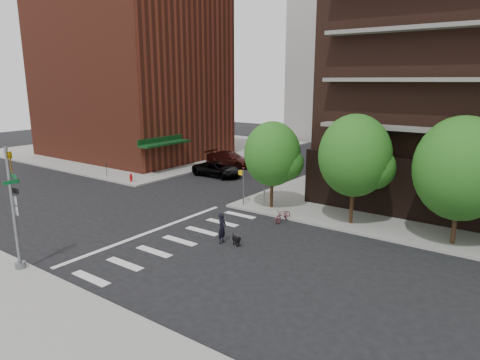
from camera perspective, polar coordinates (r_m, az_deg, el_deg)
The scene contains 17 objects.
ground at distance 27.44m, azimuth -12.61°, elevation -6.57°, with size 120.00×120.00×0.00m, color black.
sidewalk_nw at distance 60.49m, azimuth -11.45°, elevation 4.33°, with size 31.00×33.00×0.15m, color gray.
crosswalk at distance 25.91m, azimuth -9.34°, elevation -7.61°, with size 3.85×13.00×0.01m.
midrise_nw at distance 54.31m, azimuth -14.48°, elevation 13.87°, with size 21.40×15.50×20.00m.
tree_a at distance 30.23m, azimuth 4.33°, elevation 3.47°, with size 4.00×4.00×5.90m.
tree_b at distance 27.53m, azimuth 15.04°, elevation 3.15°, with size 4.50×4.50×6.65m.
tree_c at distance 26.06m, azimuth 27.39°, elevation 1.35°, with size 5.00×5.00×6.80m.
traffic_signal at distance 23.08m, azimuth -27.81°, elevation -4.56°, with size 0.90×0.75×6.00m.
pedestrian_signal at distance 31.10m, azimuth 1.06°, elevation -0.34°, with size 2.18×0.67×2.60m.
fire_hydrant at distance 39.87m, azimuth -14.33°, elevation 0.36°, with size 0.24×0.24×0.73m.
parking_meter at distance 42.50m, azimuth -17.39°, elevation 1.50°, with size 0.10×0.08×1.32m.
parked_car_black at distance 41.39m, azimuth -3.02°, elevation 1.43°, with size 5.09×2.35×1.41m, color black.
parked_car_maroon at distance 46.30m, azimuth -1.35°, elevation 2.82°, with size 5.47×2.22×1.59m, color #3B1310.
parked_car_silver at distance 49.85m, azimuth 5.20°, elevation 3.61°, with size 5.29×1.84×1.74m, color #B3B7BC.
scooter at distance 28.34m, azimuth 5.77°, elevation -4.70°, with size 0.60×1.72×0.90m, color maroon.
dog_walker at distance 24.55m, azimuth -2.41°, elevation -6.43°, with size 0.43×0.65×1.78m, color black.
dog at distance 24.30m, azimuth -0.47°, elevation -7.92°, with size 0.70×0.43×0.59m.
Camera 1 is at (19.61, -16.88, 9.13)m, focal length 32.00 mm.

